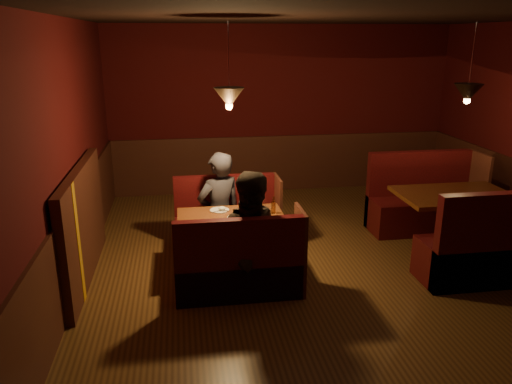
{
  "coord_description": "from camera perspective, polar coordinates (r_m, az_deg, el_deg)",
  "views": [
    {
      "loc": [
        -1.78,
        -5.13,
        2.69
      ],
      "look_at": [
        -0.93,
        0.38,
        0.95
      ],
      "focal_mm": 35.0,
      "sensor_mm": 36.0,
      "label": 1
    }
  ],
  "objects": [
    {
      "name": "diner_b",
      "position": [
        5.23,
        -0.01,
        -3.14
      ],
      "size": [
        0.88,
        0.71,
        1.72
      ],
      "primitive_type": "imported",
      "rotation": [
        0.0,
        0.0,
        -0.08
      ],
      "color": "black",
      "rests_on": "ground"
    },
    {
      "name": "second_bench_near",
      "position": [
        6.27,
        25.48,
        -6.29
      ],
      "size": [
        1.57,
        0.59,
        1.12
      ],
      "color": "black",
      "rests_on": "ground"
    },
    {
      "name": "room",
      "position": [
        5.63,
        7.13,
        0.29
      ],
      "size": [
        6.02,
        7.02,
        2.92
      ],
      "color": "#452B15",
      "rests_on": "ground"
    },
    {
      "name": "main_bench_far",
      "position": [
        6.69,
        -3.24,
        -3.65
      ],
      "size": [
        1.38,
        0.49,
        0.94
      ],
      "color": "black",
      "rests_on": "ground"
    },
    {
      "name": "second_table",
      "position": [
        6.83,
        21.64,
        -1.79
      ],
      "size": [
        1.42,
        0.91,
        0.8
      ],
      "color": "#4E260F",
      "rests_on": "ground"
    },
    {
      "name": "main_bench_near",
      "position": [
        5.39,
        -1.74,
        -9.0
      ],
      "size": [
        1.38,
        0.49,
        0.94
      ],
      "color": "black",
      "rests_on": "ground"
    },
    {
      "name": "diner_a",
      "position": [
        6.35,
        -4.25,
        0.3
      ],
      "size": [
        0.72,
        0.6,
        1.67
      ],
      "primitive_type": "imported",
      "rotation": [
        0.0,
        0.0,
        3.53
      ],
      "color": "#25242C",
      "rests_on": "ground"
    },
    {
      "name": "main_table",
      "position": [
        5.95,
        -2.74,
        -4.11
      ],
      "size": [
        1.25,
        0.76,
        0.88
      ],
      "color": "#4E260F",
      "rests_on": "ground"
    },
    {
      "name": "second_bench_far",
      "position": [
        7.62,
        18.53,
        -1.42
      ],
      "size": [
        1.57,
        0.59,
        1.12
      ],
      "color": "black",
      "rests_on": "ground"
    }
  ]
}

